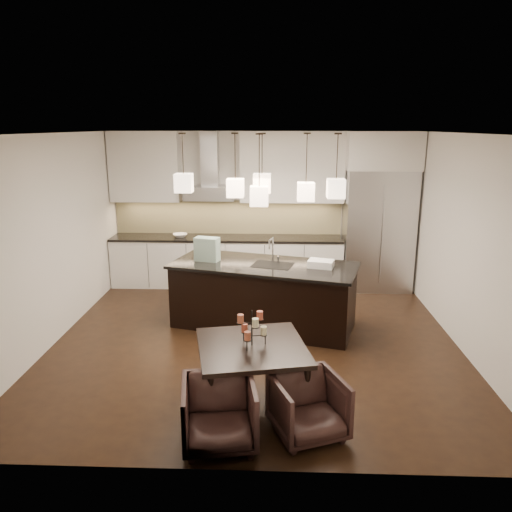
{
  "coord_description": "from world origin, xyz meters",
  "views": [
    {
      "loc": [
        0.26,
        -6.45,
        2.9
      ],
      "look_at": [
        0.0,
        0.2,
        1.15
      ],
      "focal_mm": 35.0,
      "sensor_mm": 36.0,
      "label": 1
    }
  ],
  "objects_px": {
    "armchair_left": "(219,413)",
    "refrigerator": "(378,230)",
    "armchair_right": "(308,407)",
    "dining_table": "(252,374)",
    "island_body": "(264,296)"
  },
  "relations": [
    {
      "from": "armchair_left",
      "to": "refrigerator",
      "type": "bearing_deg",
      "value": 54.68
    },
    {
      "from": "armchair_right",
      "to": "armchair_left",
      "type": "bearing_deg",
      "value": 170.72
    },
    {
      "from": "dining_table",
      "to": "refrigerator",
      "type": "bearing_deg",
      "value": 50.98
    },
    {
      "from": "armchair_right",
      "to": "refrigerator",
      "type": "bearing_deg",
      "value": 50.76
    },
    {
      "from": "island_body",
      "to": "armchair_right",
      "type": "height_order",
      "value": "island_body"
    },
    {
      "from": "dining_table",
      "to": "armchair_left",
      "type": "height_order",
      "value": "dining_table"
    },
    {
      "from": "island_body",
      "to": "armchair_left",
      "type": "distance_m",
      "value": 2.91
    },
    {
      "from": "dining_table",
      "to": "armchair_right",
      "type": "xyz_separation_m",
      "value": [
        0.56,
        -0.56,
        -0.03
      ]
    },
    {
      "from": "armchair_left",
      "to": "armchair_right",
      "type": "distance_m",
      "value": 0.85
    },
    {
      "from": "island_body",
      "to": "armchair_left",
      "type": "height_order",
      "value": "island_body"
    },
    {
      "from": "refrigerator",
      "to": "island_body",
      "type": "distance_m",
      "value": 2.8
    },
    {
      "from": "refrigerator",
      "to": "dining_table",
      "type": "height_order",
      "value": "refrigerator"
    },
    {
      "from": "refrigerator",
      "to": "armchair_right",
      "type": "xyz_separation_m",
      "value": [
        -1.51,
        -4.58,
        -0.78
      ]
    },
    {
      "from": "island_body",
      "to": "dining_table",
      "type": "distance_m",
      "value": 2.16
    },
    {
      "from": "refrigerator",
      "to": "dining_table",
      "type": "bearing_deg",
      "value": -117.25
    }
  ]
}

